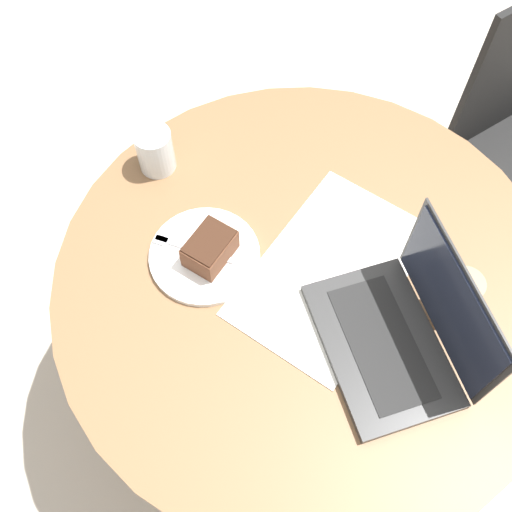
{
  "coord_description": "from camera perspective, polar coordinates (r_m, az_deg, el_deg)",
  "views": [
    {
      "loc": [
        0.55,
        -0.07,
        1.76
      ],
      "look_at": [
        -0.01,
        -0.1,
        0.74
      ],
      "focal_mm": 42.0,
      "sensor_mm": 36.0,
      "label": 1
    }
  ],
  "objects": [
    {
      "name": "dining_table",
      "position": [
        1.33,
        4.48,
        -4.81
      ],
      "size": [
        1.01,
        1.01,
        0.7
      ],
      "color": "brown",
      "rests_on": "ground_plane"
    },
    {
      "name": "cake_slice",
      "position": [
        1.17,
        -4.41,
        0.75
      ],
      "size": [
        0.12,
        0.11,
        0.06
      ],
      "rotation": [
        0.0,
        0.0,
        2.62
      ],
      "color": "brown",
      "rests_on": "plate"
    },
    {
      "name": "water_glass",
      "position": [
        1.31,
        -9.59,
        9.89
      ],
      "size": [
        0.08,
        0.08,
        0.1
      ],
      "color": "silver",
      "rests_on": "dining_table"
    },
    {
      "name": "plate",
      "position": [
        1.2,
        -4.92,
        0.05
      ],
      "size": [
        0.22,
        0.22,
        0.01
      ],
      "color": "white",
      "rests_on": "dining_table"
    },
    {
      "name": "fork",
      "position": [
        1.21,
        -6.7,
        0.9
      ],
      "size": [
        0.07,
        0.17,
        0.0
      ],
      "rotation": [
        0.0,
        0.0,
        4.43
      ],
      "color": "silver",
      "rests_on": "plate"
    },
    {
      "name": "paper_document",
      "position": [
        1.2,
        7.18,
        -1.37
      ],
      "size": [
        0.49,
        0.44,
        0.0
      ],
      "rotation": [
        0.0,
        0.0,
        -0.56
      ],
      "color": "white",
      "rests_on": "dining_table"
    },
    {
      "name": "laptop",
      "position": [
        1.12,
        13.53,
        -7.17
      ],
      "size": [
        0.36,
        0.31,
        0.22
      ],
      "rotation": [
        0.0,
        0.0,
        3.5
      ],
      "color": "#2D2D2D",
      "rests_on": "dining_table"
    },
    {
      "name": "coffee_glass",
      "position": [
        1.16,
        18.68,
        -3.65
      ],
      "size": [
        0.07,
        0.07,
        0.11
      ],
      "color": "#997556",
      "rests_on": "dining_table"
    },
    {
      "name": "ground_plane",
      "position": [
        1.84,
        3.28,
        -11.89
      ],
      "size": [
        12.0,
        12.0,
        0.0
      ],
      "primitive_type": "plane",
      "color": "#B7AD9E"
    }
  ]
}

